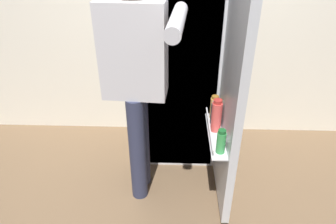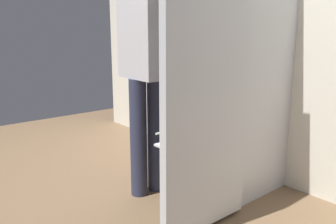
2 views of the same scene
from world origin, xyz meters
name	(u,v)px [view 2 (image 2 of 2)]	position (x,y,z in m)	size (l,w,h in m)	color
ground_plane	(174,203)	(0.00, 0.00, 0.00)	(5.87, 5.87, 0.00)	brown
kitchen_wall	(262,17)	(0.00, 0.89, 1.27)	(4.40, 0.10, 2.53)	silver
refrigerator	(229,75)	(0.03, 0.49, 0.85)	(0.71, 1.22, 1.70)	silver
person	(147,53)	(-0.25, -0.03, 1.01)	(0.53, 0.74, 1.69)	#2D334C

